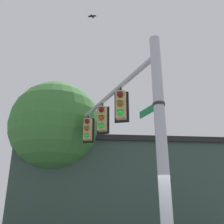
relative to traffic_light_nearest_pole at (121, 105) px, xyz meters
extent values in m
cylinder|color=#ADB2B7|center=(-1.38, 1.78, -1.92)|extent=(0.31, 0.31, 6.70)
cylinder|color=#ADB2B7|center=(0.43, -0.58, 0.79)|extent=(3.77, 4.84, 0.18)
cylinder|color=black|center=(0.00, -0.02, 0.61)|extent=(0.08, 0.08, 0.18)
cube|color=tan|center=(0.00, -0.02, -0.01)|extent=(0.36, 0.30, 1.05)
sphere|color=#590F0F|center=(0.00, 0.17, 0.34)|extent=(0.22, 0.22, 0.22)
cube|color=tan|center=(0.00, 0.19, 0.44)|extent=(0.24, 0.20, 0.03)
sphere|color=brown|center=(0.00, 0.17, -0.01)|extent=(0.22, 0.22, 0.22)
cube|color=tan|center=(0.00, 0.19, 0.09)|extent=(0.24, 0.20, 0.03)
sphere|color=#1EE533|center=(0.00, 0.17, -0.36)|extent=(0.22, 0.22, 0.22)
cube|color=tan|center=(0.00, 0.19, -0.26)|extent=(0.24, 0.20, 0.03)
cube|color=black|center=(0.00, -0.19, -0.01)|extent=(0.54, 0.03, 1.22)
cylinder|color=black|center=(1.03, -1.36, 0.61)|extent=(0.08, 0.08, 0.18)
cube|color=tan|center=(1.03, -1.36, -0.01)|extent=(0.36, 0.30, 1.05)
sphere|color=#590F0F|center=(1.03, -1.18, 0.34)|extent=(0.22, 0.22, 0.22)
cube|color=tan|center=(1.03, -1.16, 0.44)|extent=(0.24, 0.20, 0.03)
sphere|color=brown|center=(1.03, -1.18, -0.01)|extent=(0.22, 0.22, 0.22)
cube|color=tan|center=(1.03, -1.16, 0.09)|extent=(0.24, 0.20, 0.03)
sphere|color=#1EE533|center=(1.03, -1.18, -0.36)|extent=(0.22, 0.22, 0.22)
cube|color=tan|center=(1.03, -1.16, -0.26)|extent=(0.24, 0.20, 0.03)
cube|color=black|center=(1.03, -1.53, -0.01)|extent=(0.54, 0.03, 1.22)
cylinder|color=black|center=(2.06, -2.71, 0.61)|extent=(0.08, 0.08, 0.18)
cube|color=tan|center=(2.06, -2.71, -0.01)|extent=(0.36, 0.30, 1.05)
sphere|color=#590F0F|center=(2.06, -2.52, 0.34)|extent=(0.22, 0.22, 0.22)
cube|color=tan|center=(2.06, -2.50, 0.44)|extent=(0.24, 0.20, 0.03)
sphere|color=brown|center=(2.06, -2.52, -0.01)|extent=(0.22, 0.22, 0.22)
cube|color=tan|center=(2.06, -2.50, 0.09)|extent=(0.24, 0.20, 0.03)
sphere|color=#1EE533|center=(2.06, -2.52, -0.36)|extent=(0.22, 0.22, 0.22)
cube|color=tan|center=(2.06, -2.50, -0.26)|extent=(0.24, 0.20, 0.03)
cube|color=black|center=(2.06, -2.88, -0.01)|extent=(0.54, 0.03, 1.22)
cube|color=#147238|center=(-1.02, 1.31, -0.81)|extent=(0.53, 0.67, 0.22)
cube|color=white|center=(-1.02, 1.32, -0.81)|extent=(0.51, 0.66, 0.04)
cylinder|color=#262626|center=(-1.38, 1.78, -0.81)|extent=(0.35, 0.35, 0.08)
ellipsoid|color=black|center=(0.81, 1.31, 3.06)|extent=(0.12, 0.21, 0.06)
cube|color=black|center=(0.79, 1.31, 3.07)|extent=(0.29, 0.12, 0.10)
cube|color=black|center=(0.83, 1.30, 3.07)|extent=(0.29, 0.12, 0.08)
cube|color=#33473D|center=(1.52, -7.97, -2.69)|extent=(13.10, 9.72, 5.16)
cube|color=#193F1E|center=(2.55, -11.46, -2.43)|extent=(10.36, 3.95, 0.30)
cube|color=black|center=(1.52, -7.97, 0.04)|extent=(13.62, 10.11, 0.30)
cylinder|color=#4C3823|center=(4.44, -4.29, -3.13)|extent=(0.34, 0.34, 4.28)
sphere|color=#387533|center=(4.44, -4.29, 0.78)|extent=(5.05, 5.05, 5.05)
camera|label=1|loc=(-1.44, 8.68, -3.61)|focal=41.70mm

